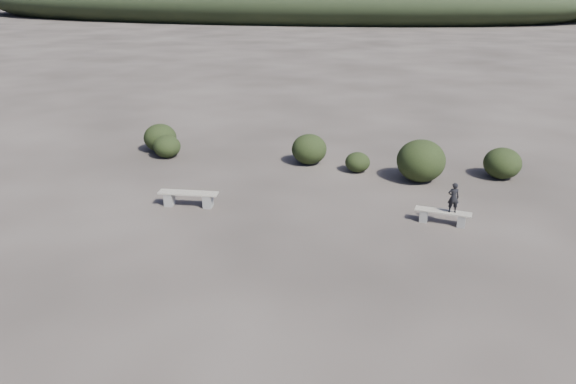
# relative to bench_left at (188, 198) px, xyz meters

# --- Properties ---
(ground) EXTENTS (1200.00, 1200.00, 0.00)m
(ground) POSITION_rel_bench_left_xyz_m (3.30, -4.34, -0.29)
(ground) COLOR #292420
(ground) RESTS_ON ground
(bench_left) EXTENTS (1.92, 0.59, 0.47)m
(bench_left) POSITION_rel_bench_left_xyz_m (0.00, 0.00, 0.00)
(bench_left) COLOR slate
(bench_left) RESTS_ON ground
(bench_right) EXTENTS (1.65, 0.53, 0.40)m
(bench_right) POSITION_rel_bench_left_xyz_m (7.80, 0.47, -0.04)
(bench_right) COLOR slate
(bench_right) RESTS_ON ground
(seated_person) EXTENTS (0.37, 0.28, 0.91)m
(seated_person) POSITION_rel_bench_left_xyz_m (8.04, 0.44, 0.57)
(seated_person) COLOR black
(seated_person) RESTS_ON bench_right
(shrub_a) EXTENTS (1.09, 1.09, 0.89)m
(shrub_a) POSITION_rel_bench_left_xyz_m (-2.86, 4.64, 0.16)
(shrub_a) COLOR black
(shrub_a) RESTS_ON ground
(shrub_b) EXTENTS (1.36, 1.36, 1.16)m
(shrub_b) POSITION_rel_bench_left_xyz_m (2.85, 5.15, 0.30)
(shrub_b) COLOR black
(shrub_b) RESTS_ON ground
(shrub_c) EXTENTS (0.93, 0.93, 0.74)m
(shrub_c) POSITION_rel_bench_left_xyz_m (4.79, 4.61, 0.08)
(shrub_c) COLOR black
(shrub_c) RESTS_ON ground
(shrub_d) EXTENTS (1.71, 1.71, 1.50)m
(shrub_d) POSITION_rel_bench_left_xyz_m (7.07, 4.13, 0.46)
(shrub_d) COLOR black
(shrub_d) RESTS_ON ground
(shrub_e) EXTENTS (1.34, 1.34, 1.11)m
(shrub_e) POSITION_rel_bench_left_xyz_m (9.93, 5.12, 0.27)
(shrub_e) COLOR black
(shrub_e) RESTS_ON ground
(shrub_f) EXTENTS (1.35, 1.35, 1.14)m
(shrub_f) POSITION_rel_bench_left_xyz_m (-3.51, 5.38, 0.28)
(shrub_f) COLOR black
(shrub_f) RESTS_ON ground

